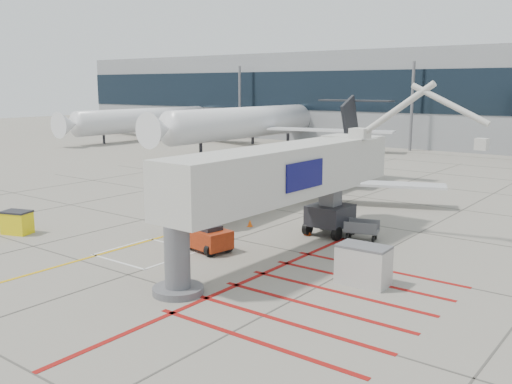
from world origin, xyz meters
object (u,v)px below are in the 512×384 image
Objects in this scene: regional_jet at (271,155)px; jet_bridge at (270,186)px; spill_bin at (17,222)px; pushback_tug at (207,237)px.

jet_bridge is at bearing -58.58° from regional_jet.
regional_jet is at bearing 45.26° from spill_bin.
jet_bridge is 11.70× the size of spill_bin.
spill_bin is (-15.01, -5.22, -3.11)m from jet_bridge.
jet_bridge is at bearing -0.03° from spill_bin.
regional_jet reaches higher than spill_bin.
pushback_tug is at bearing -74.72° from regional_jet.
spill_bin is at bearing -159.85° from jet_bridge.
spill_bin is at bearing -119.69° from regional_jet.
regional_jet is 12.90m from jet_bridge.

